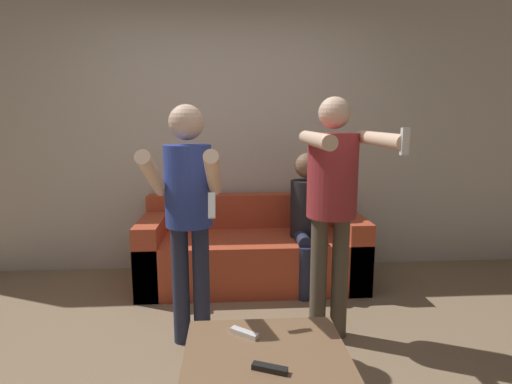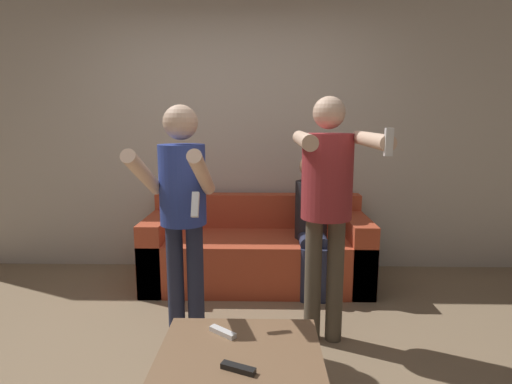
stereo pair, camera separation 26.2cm
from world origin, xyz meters
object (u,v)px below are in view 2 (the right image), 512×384
person_standing_right (327,192)px  remote_far (223,332)px  couch (257,252)px  person_seated (312,216)px  remote_near (238,368)px  coffee_table (240,359)px  person_standing_left (182,200)px

person_standing_right → remote_far: (-0.59, -0.69, -0.57)m
remote_far → couch: bearing=85.4°
person_standing_right → remote_far: person_standing_right is taller
couch → person_seated: bearing=-18.5°
couch → remote_near: bearing=-91.2°
person_seated → coffee_table: (-0.52, -1.67, -0.27)m
couch → person_seated: size_ratio=1.65×
remote_near → coffee_table: bearing=90.5°
coffee_table → remote_near: 0.18m
couch → remote_near: (-0.04, -1.99, 0.16)m
person_standing_left → person_seated: (0.93, 0.86, -0.30)m
person_standing_right → remote_near: size_ratio=10.52×
couch → remote_near: couch is taller
couch → remote_far: 1.72m
person_seated → person_standing_left: bearing=-137.3°
coffee_table → remote_far: (-0.09, 0.12, 0.06)m
remote_near → person_seated: bearing=74.4°
couch → person_seated: person_seated is taller
coffee_table → remote_near: (0.00, -0.16, 0.06)m
person_standing_left → person_standing_right: person_standing_right is taller
person_standing_left → person_standing_right: (0.92, -0.01, 0.06)m
coffee_table → remote_far: remote_far is taller
person_seated → remote_far: (-0.61, -1.55, -0.21)m
couch → remote_near: size_ratio=12.86×
coffee_table → person_standing_left: bearing=117.0°
couch → person_standing_right: size_ratio=1.22×
remote_far → person_standing_right: bearing=49.1°
person_standing_left → coffee_table: bearing=-63.0°
coffee_table → remote_near: remote_near is taller
person_standing_left → person_seated: bearing=42.7°
person_standing_left → remote_far: size_ratio=11.02×
couch → person_standing_left: (-0.46, -1.01, 0.68)m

